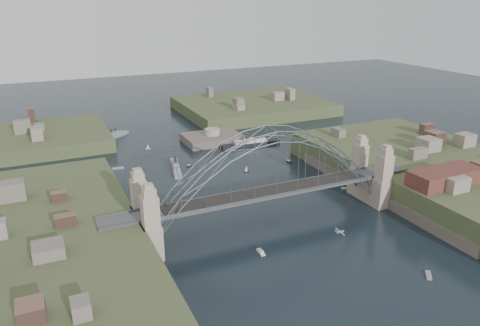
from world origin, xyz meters
name	(u,v)px	position (x,y,z in m)	size (l,w,h in m)	color
ground	(270,221)	(0.00, 0.00, 0.00)	(500.00, 500.00, 0.00)	black
bridge	(271,177)	(0.00, 0.00, 12.32)	(84.00, 13.80, 24.60)	#47474A
shore_west	(23,267)	(-57.32, 0.00, 1.97)	(50.50, 90.00, 12.00)	#3E4828
shore_east	(436,179)	(57.32, 0.00, 1.97)	(50.50, 90.00, 12.00)	#3E4828
headland_nw	(27,145)	(-55.00, 95.00, 0.50)	(60.00, 45.00, 9.00)	#3E4828
headland_ne	(253,110)	(50.00, 110.00, 0.75)	(70.00, 55.00, 9.50)	#3E4828
fort_island	(212,143)	(12.00, 70.00, -0.34)	(22.00, 16.00, 9.40)	#554A42
wharf_shed	(445,177)	(44.00, -14.00, 10.00)	(20.00, 8.00, 4.00)	#592D26
finger_pier	(471,236)	(39.00, -28.00, 0.70)	(4.00, 22.00, 1.40)	#47474A
naval_cruiser_near	(176,167)	(-10.46, 46.19, 0.83)	(6.02, 17.96, 5.36)	gray
naval_cruiser_far	(114,136)	(-22.37, 91.79, 0.82)	(13.56, 11.32, 5.26)	gray
ocean_liner	(251,144)	(23.62, 59.22, 0.90)	(23.75, 4.61, 5.79)	black
aeroplane	(339,232)	(3.53, -23.58, 7.84)	(1.94, 3.59, 0.52)	#9D9EA4
small_boat_a	(157,205)	(-23.56, 21.32, 0.15)	(1.59, 2.26, 0.45)	silver
small_boat_b	(246,169)	(9.95, 34.50, 0.98)	(1.87, 1.14, 2.38)	silver
small_boat_c	(261,252)	(-9.11, -12.63, 0.28)	(1.10, 3.03, 1.43)	silver
small_boat_d	(288,161)	(27.35, 36.91, 0.29)	(1.57, 2.43, 1.43)	silver
small_boat_e	(118,168)	(-27.80, 55.26, 0.15)	(3.82, 1.43, 0.45)	silver
small_boat_f	(189,166)	(-5.65, 47.22, 0.30)	(1.60, 1.40, 1.43)	silver
small_boat_g	(429,275)	(18.05, -35.14, 0.15)	(2.84, 3.12, 0.45)	silver
small_boat_h	(148,147)	(-13.54, 71.48, 0.94)	(2.00, 1.02, 2.38)	silver
small_boat_i	(345,188)	(30.55, 9.21, 0.15)	(2.29, 1.42, 0.45)	silver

